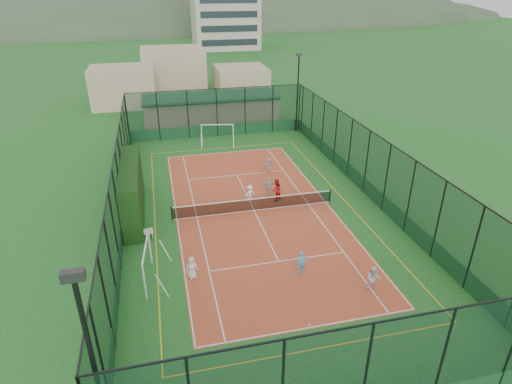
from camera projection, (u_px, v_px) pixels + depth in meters
ground at (254, 211)px, 30.72m from camera, size 300.00×300.00×0.00m
court_slab at (254, 210)px, 30.72m from camera, size 11.17×23.97×0.01m
tennis_net at (254, 204)px, 30.49m from camera, size 11.67×0.12×1.06m
perimeter_fence at (254, 179)px, 29.61m from camera, size 18.12×34.12×5.00m
floodlight_sw at (98, 384)px, 12.64m from camera, size 0.60×0.26×8.25m
floodlight_ne at (298, 94)px, 45.14m from camera, size 0.60×0.26×8.25m
clubhouse at (211, 109)px, 49.20m from camera, size 15.20×7.20×3.15m
distant_hills at (164, 24)px, 161.48m from camera, size 200.00×60.00×24.00m
hedge_left at (132, 190)px, 29.55m from camera, size 1.25×8.33×3.64m
white_bench at (142, 234)px, 27.17m from camera, size 1.48×0.62×0.81m
futsal_goal_near at (147, 264)px, 23.16m from camera, size 3.39×1.28×2.13m
futsal_goal_far at (218, 135)px, 42.56m from camera, size 3.36×1.53×2.09m
child_near_left at (192, 268)px, 23.47m from camera, size 0.76×0.60×1.35m
child_near_mid at (301, 263)px, 23.83m from camera, size 0.56×0.41×1.42m
child_near_right at (373, 279)px, 22.48m from camera, size 0.88×0.78×1.50m
child_far_left at (250, 193)px, 31.74m from camera, size 0.92×0.65×1.29m
child_far_right at (269, 187)px, 32.46m from camera, size 0.91×0.38×1.55m
child_far_back at (269, 165)px, 36.51m from camera, size 1.28×0.96×1.34m
coach at (276, 190)px, 31.79m from camera, size 1.05×1.00×1.71m
tennis_balls at (249, 200)px, 32.10m from camera, size 2.65×1.27×0.07m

